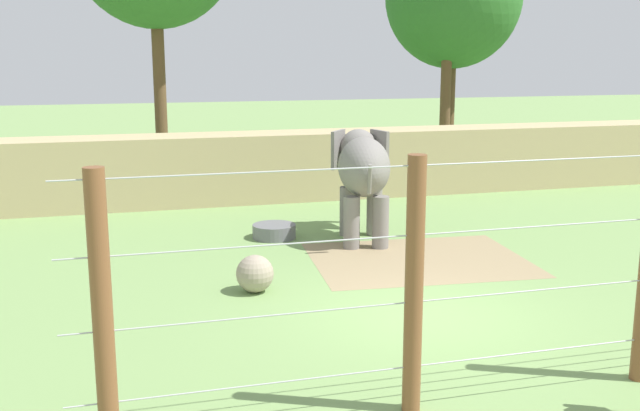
# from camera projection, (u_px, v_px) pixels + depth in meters

# --- Properties ---
(ground_plane) EXTENTS (120.00, 120.00, 0.00)m
(ground_plane) POSITION_uv_depth(u_px,v_px,m) (422.00, 315.00, 13.28)
(ground_plane) COLOR #759956
(dirt_patch) EXTENTS (5.12, 4.17, 0.01)m
(dirt_patch) POSITION_uv_depth(u_px,v_px,m) (419.00, 259.00, 16.85)
(dirt_patch) COLOR #937F5B
(dirt_patch) RESTS_ON ground
(embankment_wall) EXTENTS (36.00, 1.80, 2.13)m
(embankment_wall) POSITION_uv_depth(u_px,v_px,m) (283.00, 166.00, 23.76)
(embankment_wall) COLOR tan
(embankment_wall) RESTS_ON ground
(elephant) EXTENTS (1.85, 3.53, 2.66)m
(elephant) POSITION_uv_depth(u_px,v_px,m) (363.00, 170.00, 18.42)
(elephant) COLOR gray
(elephant) RESTS_ON ground
(enrichment_ball) EXTENTS (0.74, 0.74, 0.74)m
(enrichment_ball) POSITION_uv_depth(u_px,v_px,m) (255.00, 274.00, 14.51)
(enrichment_ball) COLOR gray
(enrichment_ball) RESTS_ON ground
(cable_fence) EXTENTS (11.77, 0.24, 3.40)m
(cable_fence) POSITION_uv_depth(u_px,v_px,m) (530.00, 276.00, 9.85)
(cable_fence) COLOR brown
(cable_fence) RESTS_ON ground
(water_tub) EXTENTS (1.10, 1.10, 0.35)m
(water_tub) POSITION_uv_depth(u_px,v_px,m) (274.00, 231.00, 18.80)
(water_tub) COLOR slate
(water_tub) RESTS_ON ground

